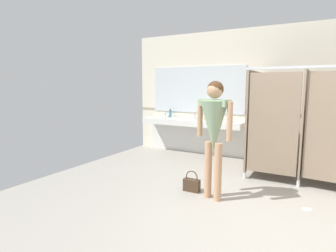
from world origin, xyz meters
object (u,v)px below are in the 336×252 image
soap_dispenser (170,114)px  paper_cup (204,118)px  person_standing (214,125)px  handbag (192,184)px

soap_dispenser → paper_cup: (1.03, -0.20, -0.04)m
person_standing → handbag: 1.08m
soap_dispenser → paper_cup: size_ratio=2.09×
person_standing → soap_dispenser: 3.27m
soap_dispenser → person_standing: bearing=-49.9°
person_standing → paper_cup: bearing=115.1°
handbag → soap_dispenser: soap_dispenser is taller
person_standing → soap_dispenser: person_standing is taller
soap_dispenser → paper_cup: 1.05m
paper_cup → person_standing: bearing=-64.9°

